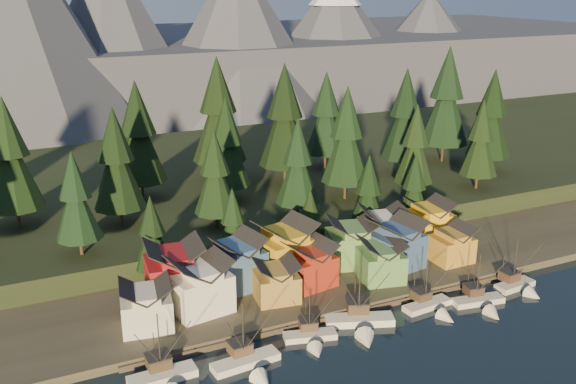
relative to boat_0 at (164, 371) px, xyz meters
name	(u,v)px	position (x,y,z in m)	size (l,w,h in m)	color
ground	(397,359)	(34.41, -9.03, -2.28)	(500.00, 500.00, 0.00)	black
shore_strip	(288,258)	(34.41, 30.97, -1.53)	(400.00, 50.00, 1.50)	#332F25
hillside	(211,182)	(34.41, 80.97, 0.72)	(420.00, 100.00, 6.00)	black
dock	(344,309)	(34.41, 7.47, -1.78)	(80.00, 4.00, 1.00)	#483C34
mountain_ridge	(107,52)	(30.21, 204.56, 23.78)	(560.00, 190.00, 90.00)	#4F5366
boat_0	(164,371)	(0.00, 0.00, 0.00)	(10.42, 11.31, 12.00)	silver
boat_1	(249,357)	(12.62, -1.66, -0.23)	(11.27, 12.13, 11.44)	white
boat_2	(312,332)	(24.68, 1.21, -0.40)	(9.34, 9.78, 10.07)	beige
boat_3	(361,316)	(34.28, 1.61, 0.02)	(12.52, 12.94, 12.72)	silver
boat_4	(432,301)	(48.81, 1.40, -0.37)	(9.89, 10.63, 10.42)	silver
boat_5	(482,297)	(57.95, -1.15, -0.37)	(10.20, 10.84, 10.51)	beige
boat_6	(520,279)	(68.74, 0.83, -0.05)	(8.67, 9.30, 11.06)	beige
house_front_0	(146,304)	(1.02, 14.46, 3.51)	(9.29, 8.92, 8.16)	beige
house_front_1	(200,283)	(10.82, 16.44, 4.38)	(10.75, 10.43, 9.82)	white
house_front_2	(276,279)	(24.36, 14.52, 3.08)	(8.48, 8.53, 7.33)	olive
house_front_3	(310,263)	(32.41, 17.05, 3.64)	(9.43, 9.11, 8.41)	#9F2B18
house_front_4	(381,259)	(45.69, 13.44, 3.46)	(9.48, 9.96, 8.06)	#4F8347
house_front_5	(396,242)	(51.34, 16.75, 4.48)	(10.82, 10.11, 10.01)	#334D79
house_front_6	(452,243)	(63.23, 14.37, 3.20)	(7.61, 7.20, 7.57)	#B2822D
house_back_0	(175,270)	(8.10, 22.31, 4.89)	(10.76, 10.40, 10.78)	maroon
house_back_1	(237,260)	(19.76, 22.23, 4.46)	(10.50, 10.59, 9.97)	#385986
house_back_2	(285,247)	(30.12, 23.21, 4.90)	(11.77, 11.11, 10.80)	gold
house_back_3	(352,240)	(44.29, 21.84, 4.33)	(11.37, 10.62, 9.71)	#548146
house_back_4	(384,230)	(52.84, 23.60, 4.41)	(10.75, 10.47, 9.88)	white
house_back_5	(429,220)	(65.00, 24.45, 4.23)	(9.04, 9.14, 9.54)	gold
tree_hill_1	(10,157)	(-15.59, 58.97, 19.21)	(12.16, 12.16, 28.32)	#332319
tree_hill_2	(76,199)	(-5.59, 38.97, 14.97)	(8.83, 8.83, 20.58)	#332319
tree_hill_3	(117,162)	(4.41, 50.97, 17.87)	(11.11, 11.11, 25.88)	#332319
tree_hill_4	(138,136)	(12.41, 65.97, 19.39)	(12.30, 12.30, 28.65)	#332319
tree_hill_5	(215,175)	(22.41, 40.97, 15.47)	(9.23, 9.23, 21.49)	#332319
tree_hill_6	(227,145)	(30.41, 55.97, 17.45)	(10.78, 10.78, 25.11)	#332319
tree_hill_7	(298,165)	(40.41, 38.97, 16.04)	(9.67, 9.67, 22.53)	#332319
tree_hill_8	(285,119)	(48.41, 62.97, 20.62)	(13.27, 13.27, 30.90)	#332319
tree_hill_9	(346,138)	(56.41, 45.97, 18.61)	(11.69, 11.69, 27.23)	#332319
tree_hill_10	(326,116)	(64.41, 70.97, 18.42)	(11.54, 11.54, 26.87)	#332319
tree_hill_11	(415,146)	(72.41, 40.97, 16.09)	(9.71, 9.71, 22.62)	#332319
tree_hill_12	(405,117)	(80.41, 56.97, 19.35)	(12.26, 12.26, 28.57)	#332319
tree_hill_13	(480,141)	(90.41, 38.97, 16.05)	(9.68, 9.68, 22.55)	#332319
tree_hill_14	(446,99)	(98.41, 62.97, 21.70)	(14.11, 14.11, 32.87)	#332319
tree_hill_15	(218,114)	(34.41, 72.97, 21.32)	(13.81, 13.81, 32.18)	#332319
tree_hill_17	(491,117)	(102.41, 48.97, 19.03)	(12.02, 12.02, 27.99)	#332319
tree_shore_0	(152,235)	(6.41, 30.97, 8.63)	(7.39, 7.39, 17.21)	#332319
tree_shore_1	(233,224)	(22.41, 30.97, 8.22)	(7.07, 7.07, 16.47)	#332319
tree_shore_2	(310,217)	(39.41, 30.97, 6.83)	(5.98, 5.98, 13.93)	#332319
tree_shore_3	(368,194)	(53.41, 30.97, 9.92)	(8.40, 8.40, 19.57)	#332319
tree_shore_4	(414,189)	(65.41, 30.97, 9.36)	(7.96, 7.96, 18.55)	#332319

